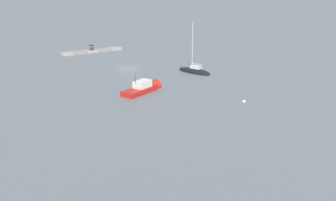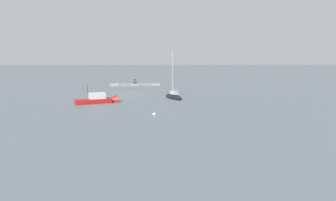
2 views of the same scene
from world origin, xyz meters
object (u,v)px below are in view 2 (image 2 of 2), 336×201
(umbrella_open_black, at_px, (135,80))
(sailboat_black_near, at_px, (173,97))
(person_seated_maroon_right, at_px, (134,83))
(person_seated_blue_left, at_px, (136,83))
(motorboat_red_mid, at_px, (100,100))
(mooring_buoy_mid, at_px, (154,114))

(umbrella_open_black, bearing_deg, sailboat_black_near, 108.08)
(person_seated_maroon_right, distance_m, sailboat_black_near, 29.70)
(person_seated_blue_left, distance_m, person_seated_maroon_right, 0.56)
(sailboat_black_near, height_order, motorboat_red_mid, sailboat_black_near)
(person_seated_maroon_right, height_order, umbrella_open_black, umbrella_open_black)
(person_seated_blue_left, height_order, sailboat_black_near, sailboat_black_near)
(person_seated_blue_left, xyz_separation_m, mooring_buoy_mid, (-4.92, 46.32, -0.78))
(sailboat_black_near, distance_m, motorboat_red_mid, 14.85)
(person_seated_blue_left, relative_size, mooring_buoy_mid, 1.46)
(sailboat_black_near, xyz_separation_m, mooring_buoy_mid, (4.00, 18.10, -0.26))
(person_seated_blue_left, height_order, motorboat_red_mid, motorboat_red_mid)
(umbrella_open_black, bearing_deg, person_seated_maroon_right, 0.73)
(person_seated_blue_left, distance_m, sailboat_black_near, 29.59)
(umbrella_open_black, distance_m, sailboat_black_near, 29.64)
(person_seated_maroon_right, xyz_separation_m, umbrella_open_black, (-0.28, -0.00, 0.85))
(umbrella_open_black, distance_m, motorboat_red_mid, 34.15)
(person_seated_maroon_right, height_order, sailboat_black_near, sailboat_black_near)
(person_seated_blue_left, height_order, person_seated_maroon_right, same)
(motorboat_red_mid, relative_size, mooring_buoy_mid, 15.53)
(person_seated_blue_left, xyz_separation_m, umbrella_open_black, (0.28, 0.07, 0.85))
(umbrella_open_black, relative_size, mooring_buoy_mid, 2.55)
(person_seated_maroon_right, bearing_deg, motorboat_red_mid, 86.12)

